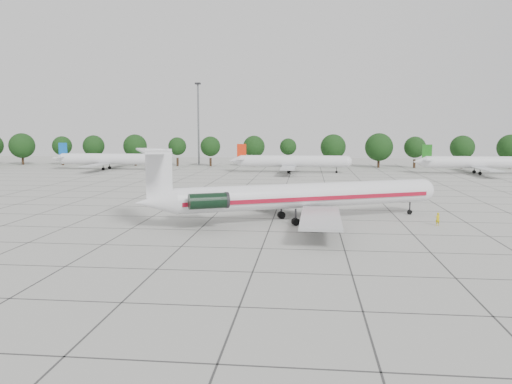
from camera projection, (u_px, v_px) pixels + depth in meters
ground at (273, 219)px, 64.27m from camera, size 260.00×260.00×0.00m
apron_joints at (280, 202)px, 79.06m from camera, size 170.00×170.00×0.02m
main_airliner at (293, 196)px, 61.88m from camera, size 37.94×28.50×9.29m
ground_crew at (438, 219)px, 59.74m from camera, size 0.68×0.57×1.58m
bg_airliner_b at (109, 159)px, 138.21m from camera, size 28.24×27.20×7.40m
bg_airliner_c at (292, 161)px, 129.06m from camera, size 28.24×27.20×7.40m
bg_airliner_d at (481, 163)px, 124.96m from camera, size 28.24×27.20×7.40m
tree_line at (254, 147)px, 148.53m from camera, size 249.86×8.44×10.22m
floodlight_mast at (198, 119)px, 156.25m from camera, size 1.60×1.60×25.45m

